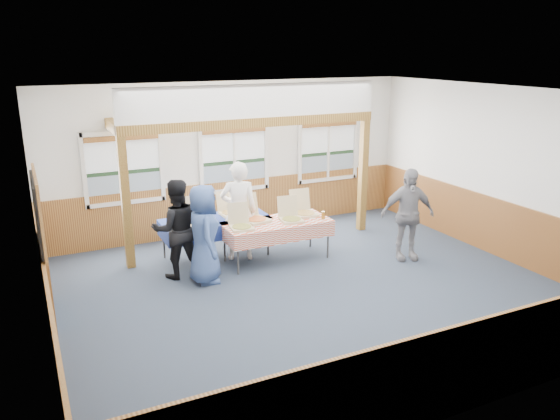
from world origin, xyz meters
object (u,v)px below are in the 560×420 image
(table_left, at_px, (216,221))
(woman_black, at_px, (176,229))
(person_grey, at_px, (407,214))
(man_blue, at_px, (204,234))
(table_right, at_px, (277,224))
(woman_white, at_px, (239,211))

(table_left, height_order, woman_black, woman_black)
(table_left, bearing_deg, person_grey, -34.77)
(table_left, distance_m, woman_black, 1.10)
(table_left, bearing_deg, man_blue, -126.31)
(table_left, xyz_separation_m, man_blue, (-0.55, -1.01, 0.15))
(table_right, xyz_separation_m, man_blue, (-1.52, -0.37, 0.15))
(man_blue, bearing_deg, table_left, -20.22)
(table_right, bearing_deg, man_blue, -166.61)
(table_left, height_order, man_blue, man_blue)
(woman_white, relative_size, person_grey, 1.07)
(woman_white, height_order, person_grey, woman_white)
(woman_black, bearing_deg, table_left, -141.53)
(table_right, height_order, woman_black, woman_black)
(table_left, bearing_deg, woman_white, -44.37)
(table_right, relative_size, woman_white, 1.07)
(table_left, bearing_deg, woman_black, -154.37)
(table_right, distance_m, person_grey, 2.44)
(man_blue, bearing_deg, person_grey, -91.06)
(table_left, xyz_separation_m, table_right, (0.97, -0.64, -0.00))
(woman_black, distance_m, person_grey, 4.23)
(woman_white, height_order, woman_black, woman_white)
(man_blue, bearing_deg, woman_black, 49.38)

